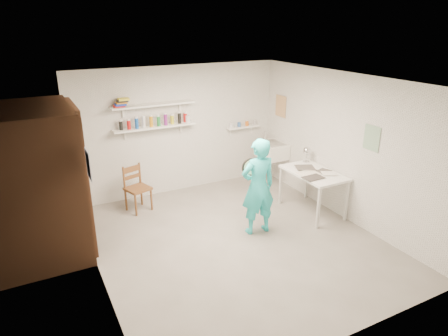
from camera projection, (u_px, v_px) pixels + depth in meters
name	position (u px, v px, depth m)	size (l,w,h in m)	color
floor	(236.00, 241.00, 6.07)	(4.00, 4.50, 0.02)	slate
ceiling	(238.00, 80.00, 5.22)	(4.00, 4.50, 0.02)	silver
wall_back	(179.00, 130.00, 7.52)	(4.00, 0.02, 2.40)	silver
wall_front	(353.00, 240.00, 3.76)	(4.00, 0.02, 2.40)	silver
wall_left	(91.00, 194.00, 4.78)	(0.02, 4.50, 2.40)	silver
wall_right	(344.00, 147.00, 6.51)	(0.02, 4.50, 2.40)	silver
doorway_recess	(80.00, 179.00, 5.73)	(0.02, 0.90, 2.00)	black
corridor_box	(25.00, 185.00, 5.41)	(1.40, 1.50, 2.10)	brown
door_lintel	(72.00, 107.00, 5.37)	(0.06, 1.05, 0.10)	brown
door_jamb_near	(88.00, 192.00, 5.32)	(0.06, 0.10, 2.00)	brown
door_jamb_far	(77.00, 168.00, 6.15)	(0.06, 0.10, 2.00)	brown
shelf_lower	(155.00, 127.00, 7.15)	(1.50, 0.22, 0.03)	white
shelf_upper	(154.00, 105.00, 7.01)	(1.50, 0.22, 0.03)	white
ledge_shelf	(243.00, 127.00, 8.06)	(0.70, 0.14, 0.03)	white
poster_left	(88.00, 165.00, 4.71)	(0.01, 0.28, 0.36)	#334C7F
poster_right_a	(281.00, 106.00, 7.88)	(0.01, 0.34, 0.42)	#995933
poster_right_b	(372.00, 138.00, 5.94)	(0.01, 0.30, 0.38)	#3F724C
belfast_sink	(272.00, 150.00, 7.99)	(0.48, 0.60, 0.30)	white
man	(258.00, 187.00, 6.07)	(0.56, 0.37, 1.53)	#2AD1D5
wall_clock	(250.00, 167.00, 6.16)	(0.28, 0.28, 0.04)	beige
wooden_chair	(138.00, 189.00, 6.90)	(0.38, 0.36, 0.82)	brown
work_table	(312.00, 192.00, 6.86)	(0.67, 1.12, 0.74)	white
desk_lamp	(307.00, 151.00, 7.10)	(0.14, 0.14, 0.14)	silver
spray_cans	(155.00, 121.00, 7.11)	(1.32, 0.06, 0.17)	black
book_stack	(121.00, 103.00, 6.74)	(0.26, 0.14, 0.14)	red
ledge_pots	(243.00, 124.00, 8.04)	(0.48, 0.07, 0.09)	silver
papers	(314.00, 171.00, 6.72)	(0.30, 0.22, 0.03)	silver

